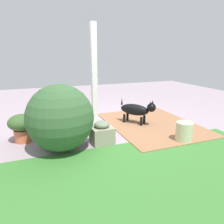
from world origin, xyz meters
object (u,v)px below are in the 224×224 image
(porch_pillar, at_px, (94,77))
(ceramic_urn, at_px, (184,132))
(stone_planter_far, at_px, (102,133))
(terracotta_pot_broad, at_px, (22,126))
(terracotta_pot_tall, at_px, (48,111))
(round_shrub, at_px, (60,118))
(stone_planter_nearest, at_px, (77,109))
(dog, at_px, (137,110))

(porch_pillar, bearing_deg, ceramic_urn, 132.68)
(porch_pillar, xyz_separation_m, stone_planter_far, (0.14, 0.89, -0.88))
(terracotta_pot_broad, bearing_deg, terracotta_pot_tall, -113.90)
(terracotta_pot_tall, bearing_deg, terracotta_pot_broad, 66.10)
(terracotta_pot_broad, height_order, ceramic_urn, terracotta_pot_broad)
(terracotta_pot_tall, bearing_deg, round_shrub, 91.58)
(stone_planter_nearest, distance_m, ceramic_urn, 2.66)
(stone_planter_nearest, xyz_separation_m, dog, (-1.12, 1.04, 0.14))
(round_shrub, bearing_deg, dog, -157.93)
(stone_planter_far, height_order, ceramic_urn, stone_planter_far)
(round_shrub, xyz_separation_m, dog, (-1.75, -0.71, -0.21))
(porch_pillar, relative_size, stone_planter_far, 5.29)
(round_shrub, distance_m, terracotta_pot_broad, 0.87)
(terracotta_pot_broad, distance_m, dog, 2.35)
(terracotta_pot_tall, relative_size, dog, 0.75)
(round_shrub, height_order, terracotta_pot_broad, round_shrub)
(stone_planter_far, height_order, dog, dog)
(porch_pillar, height_order, stone_planter_nearest, porch_pillar)
(stone_planter_far, distance_m, dog, 1.27)
(terracotta_pot_broad, xyz_separation_m, dog, (-2.35, -0.13, 0.03))
(round_shrub, height_order, terracotta_pot_tall, round_shrub)
(stone_planter_far, xyz_separation_m, dog, (-1.05, -0.71, 0.15))
(terracotta_pot_broad, relative_size, ceramic_urn, 1.40)
(porch_pillar, height_order, terracotta_pot_tall, porch_pillar)
(terracotta_pot_tall, bearing_deg, stone_planter_far, 112.51)
(stone_planter_far, distance_m, ceramic_urn, 1.47)
(round_shrub, bearing_deg, stone_planter_far, -179.69)
(porch_pillar, relative_size, dog, 2.85)
(porch_pillar, relative_size, terracotta_pot_broad, 4.23)
(porch_pillar, relative_size, terracotta_pot_tall, 3.78)
(stone_planter_far, xyz_separation_m, ceramic_urn, (-1.39, 0.47, -0.00))
(stone_planter_far, distance_m, round_shrub, 0.79)
(round_shrub, distance_m, terracotta_pot_tall, 1.85)
(stone_planter_far, distance_m, terracotta_pot_tall, 1.96)
(porch_pillar, height_order, ceramic_urn, porch_pillar)
(stone_planter_nearest, distance_m, round_shrub, 1.90)
(ceramic_urn, bearing_deg, terracotta_pot_broad, -21.17)
(round_shrub, relative_size, dog, 1.45)
(stone_planter_nearest, relative_size, dog, 0.54)
(dog, xyz_separation_m, ceramic_urn, (-0.34, 1.17, -0.15))
(terracotta_pot_broad, relative_size, dog, 0.67)
(terracotta_pot_broad, bearing_deg, porch_pillar, -167.62)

